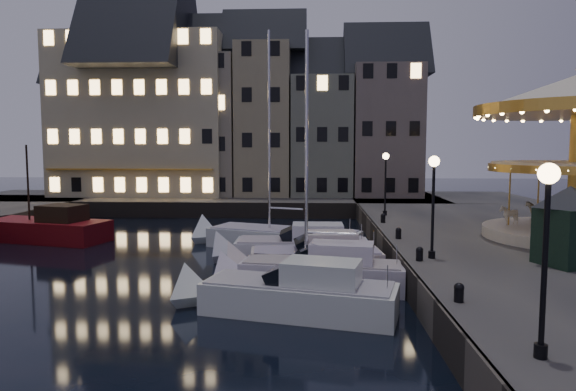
{
  "coord_description": "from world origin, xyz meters",
  "views": [
    {
      "loc": [
        2.29,
        -19.85,
        5.77
      ],
      "look_at": [
        1.0,
        8.0,
        3.2
      ],
      "focal_mm": 32.0,
      "sensor_mm": 36.0,
      "label": 1
    }
  ],
  "objects_px": {
    "bollard_d": "(383,218)",
    "red_fishing_boat": "(46,230)",
    "streetlamp_a": "(546,232)",
    "motorboat_c": "(312,272)",
    "bollard_c": "(398,233)",
    "motorboat_f": "(274,239)",
    "bollard_a": "(459,292)",
    "motorboat_b": "(288,296)",
    "ticket_kiosk": "(570,212)",
    "bollard_b": "(420,253)",
    "motorboat_e": "(294,249)",
    "streetlamp_b": "(433,192)",
    "motorboat_d": "(307,261)",
    "streetlamp_c": "(386,175)"
  },
  "relations": [
    {
      "from": "bollard_d",
      "to": "red_fishing_boat",
      "type": "height_order",
      "value": "red_fishing_boat"
    },
    {
      "from": "streetlamp_a",
      "to": "motorboat_c",
      "type": "relative_size",
      "value": 0.41
    },
    {
      "from": "bollard_d",
      "to": "red_fishing_boat",
      "type": "distance_m",
      "value": 20.93
    },
    {
      "from": "bollard_c",
      "to": "motorboat_f",
      "type": "xyz_separation_m",
      "value": [
        -6.48,
        4.03,
        -1.07
      ]
    },
    {
      "from": "bollard_a",
      "to": "bollard_d",
      "type": "height_order",
      "value": "same"
    },
    {
      "from": "motorboat_b",
      "to": "ticket_kiosk",
      "type": "bearing_deg",
      "value": 12.34
    },
    {
      "from": "bollard_b",
      "to": "motorboat_f",
      "type": "relative_size",
      "value": 0.04
    },
    {
      "from": "motorboat_b",
      "to": "motorboat_e",
      "type": "height_order",
      "value": "same"
    },
    {
      "from": "streetlamp_b",
      "to": "bollard_c",
      "type": "height_order",
      "value": "streetlamp_b"
    },
    {
      "from": "red_fishing_boat",
      "to": "bollard_c",
      "type": "bearing_deg",
      "value": -14.96
    },
    {
      "from": "motorboat_d",
      "to": "motorboat_f",
      "type": "height_order",
      "value": "motorboat_f"
    },
    {
      "from": "motorboat_b",
      "to": "motorboat_f",
      "type": "xyz_separation_m",
      "value": [
        -1.34,
        11.89,
        -0.11
      ]
    },
    {
      "from": "streetlamp_c",
      "to": "bollard_a",
      "type": "height_order",
      "value": "streetlamp_c"
    },
    {
      "from": "streetlamp_b",
      "to": "ticket_kiosk",
      "type": "height_order",
      "value": "streetlamp_b"
    },
    {
      "from": "streetlamp_b",
      "to": "motorboat_d",
      "type": "distance_m",
      "value": 6.55
    },
    {
      "from": "motorboat_f",
      "to": "bollard_a",
      "type": "bearing_deg",
      "value": -65.96
    },
    {
      "from": "motorboat_f",
      "to": "bollard_d",
      "type": "bearing_deg",
      "value": 12.82
    },
    {
      "from": "ticket_kiosk",
      "to": "streetlamp_c",
      "type": "bearing_deg",
      "value": 108.6
    },
    {
      "from": "streetlamp_c",
      "to": "motorboat_d",
      "type": "bearing_deg",
      "value": -114.58
    },
    {
      "from": "streetlamp_a",
      "to": "red_fishing_boat",
      "type": "height_order",
      "value": "red_fishing_boat"
    },
    {
      "from": "streetlamp_a",
      "to": "motorboat_b",
      "type": "bearing_deg",
      "value": 130.82
    },
    {
      "from": "streetlamp_b",
      "to": "motorboat_d",
      "type": "xyz_separation_m",
      "value": [
        -5.12,
        2.3,
        -3.38
      ]
    },
    {
      "from": "bollard_b",
      "to": "bollard_c",
      "type": "height_order",
      "value": "same"
    },
    {
      "from": "streetlamp_a",
      "to": "motorboat_b",
      "type": "height_order",
      "value": "streetlamp_a"
    },
    {
      "from": "motorboat_d",
      "to": "bollard_b",
      "type": "bearing_deg",
      "value": -31.79
    },
    {
      "from": "motorboat_b",
      "to": "motorboat_f",
      "type": "height_order",
      "value": "motorboat_f"
    },
    {
      "from": "red_fishing_boat",
      "to": "motorboat_e",
      "type": "bearing_deg",
      "value": -18.16
    },
    {
      "from": "motorboat_e",
      "to": "streetlamp_c",
      "type": "bearing_deg",
      "value": 55.83
    },
    {
      "from": "streetlamp_c",
      "to": "red_fishing_boat",
      "type": "relative_size",
      "value": 0.48
    },
    {
      "from": "motorboat_c",
      "to": "ticket_kiosk",
      "type": "xyz_separation_m",
      "value": [
        9.77,
        -0.97,
        2.69
      ]
    },
    {
      "from": "streetlamp_c",
      "to": "bollard_a",
      "type": "relative_size",
      "value": 7.32
    },
    {
      "from": "bollard_a",
      "to": "bollard_b",
      "type": "relative_size",
      "value": 1.0
    },
    {
      "from": "bollard_b",
      "to": "bollard_d",
      "type": "relative_size",
      "value": 1.0
    },
    {
      "from": "streetlamp_b",
      "to": "motorboat_e",
      "type": "xyz_separation_m",
      "value": [
        -5.81,
        4.94,
        -3.38
      ]
    },
    {
      "from": "motorboat_e",
      "to": "red_fishing_boat",
      "type": "bearing_deg",
      "value": 161.84
    },
    {
      "from": "motorboat_b",
      "to": "bollard_c",
      "type": "bearing_deg",
      "value": 56.84
    },
    {
      "from": "bollard_a",
      "to": "motorboat_f",
      "type": "bearing_deg",
      "value": 114.04
    },
    {
      "from": "streetlamp_a",
      "to": "bollard_d",
      "type": "bearing_deg",
      "value": 91.72
    },
    {
      "from": "bollard_d",
      "to": "motorboat_f",
      "type": "height_order",
      "value": "motorboat_f"
    },
    {
      "from": "bollard_a",
      "to": "bollard_c",
      "type": "distance_m",
      "value": 10.5
    },
    {
      "from": "bollard_d",
      "to": "motorboat_f",
      "type": "xyz_separation_m",
      "value": [
        -6.48,
        -1.47,
        -1.07
      ]
    },
    {
      "from": "streetlamp_b",
      "to": "ticket_kiosk",
      "type": "bearing_deg",
      "value": -11.94
    },
    {
      "from": "streetlamp_a",
      "to": "motorboat_d",
      "type": "distance_m",
      "value": 13.75
    },
    {
      "from": "bollard_c",
      "to": "motorboat_b",
      "type": "distance_m",
      "value": 9.44
    },
    {
      "from": "streetlamp_c",
      "to": "bollard_c",
      "type": "xyz_separation_m",
      "value": [
        -0.6,
        -9.0,
        -2.41
      ]
    },
    {
      "from": "bollard_d",
      "to": "motorboat_f",
      "type": "distance_m",
      "value": 6.73
    },
    {
      "from": "streetlamp_b",
      "to": "motorboat_c",
      "type": "height_order",
      "value": "motorboat_c"
    },
    {
      "from": "streetlamp_a",
      "to": "bollard_a",
      "type": "height_order",
      "value": "streetlamp_a"
    },
    {
      "from": "streetlamp_a",
      "to": "bollard_a",
      "type": "bearing_deg",
      "value": 98.53
    },
    {
      "from": "bollard_d",
      "to": "motorboat_c",
      "type": "bearing_deg",
      "value": -113.02
    }
  ]
}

